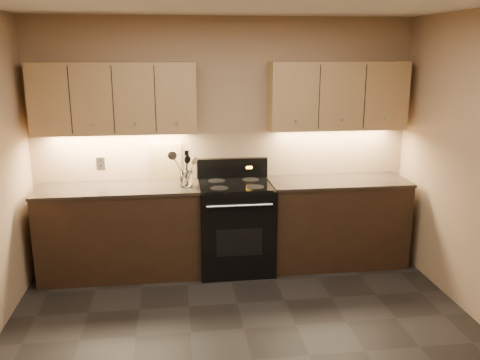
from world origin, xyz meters
The scene contains 14 objects.
floor centered at (0.00, 0.00, 0.00)m, with size 4.00×4.00×0.00m, color black.
wall_back centered at (0.00, 2.00, 1.30)m, with size 4.00×0.04×2.60m, color #A68062.
counter_left centered at (-1.10, 1.70, 0.47)m, with size 1.62×0.62×0.93m.
counter_right centered at (1.18, 1.70, 0.47)m, with size 1.46×0.62×0.93m.
stove centered at (0.08, 1.68, 0.48)m, with size 0.76×0.68×1.14m.
upper_cab_left centered at (-1.10, 1.85, 1.80)m, with size 1.60×0.30×0.70m, color #A87A54.
upper_cab_right centered at (1.18, 1.85, 1.80)m, with size 1.44×0.30×0.70m, color #A87A54.
outlet_plate centered at (-1.30, 1.99, 1.12)m, with size 0.09×0.01×0.12m, color #B2B5BA.
utensil_crock centered at (-0.42, 1.65, 1.00)m, with size 0.13×0.13×0.16m.
cutting_board centered at (-0.62, 1.97, 1.13)m, with size 0.31×0.02×0.40m, color #DDC377.
wooden_spoon centered at (-0.44, 1.63, 1.09)m, with size 0.06×0.06×0.30m, color #DDC377, non-canonical shape.
black_spoon centered at (-0.43, 1.67, 1.10)m, with size 0.06×0.06×0.31m, color black, non-canonical shape.
black_turner centered at (-0.42, 1.63, 1.13)m, with size 0.08×0.08×0.36m, color black, non-canonical shape.
steel_skimmer centered at (-0.39, 1.63, 1.13)m, with size 0.09×0.09×0.37m, color silver, non-canonical shape.
Camera 1 is at (-0.52, -3.32, 2.25)m, focal length 38.00 mm.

